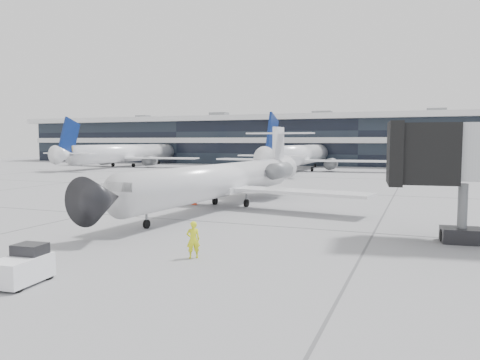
% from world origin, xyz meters
% --- Properties ---
extents(ground, '(220.00, 220.00, 0.00)m').
position_xyz_m(ground, '(0.00, 0.00, 0.00)').
color(ground, gray).
rests_on(ground, ground).
extents(terminal, '(170.00, 22.00, 10.00)m').
position_xyz_m(terminal, '(0.00, 82.00, 5.00)').
color(terminal, black).
rests_on(terminal, ground).
extents(bg_jet_left, '(32.00, 40.00, 9.60)m').
position_xyz_m(bg_jet_left, '(-45.00, 55.00, 0.00)').
color(bg_jet_left, white).
rests_on(bg_jet_left, ground).
extents(bg_jet_center, '(32.00, 40.00, 9.60)m').
position_xyz_m(bg_jet_center, '(-8.00, 55.00, 0.00)').
color(bg_jet_center, white).
rests_on(bg_jet_center, ground).
extents(regional_jet, '(23.48, 29.33, 6.77)m').
position_xyz_m(regional_jet, '(-2.27, 6.52, 2.31)').
color(regional_jet, white).
rests_on(regional_jet, ground).
extents(ramp_worker, '(0.75, 0.71, 1.71)m').
position_xyz_m(ramp_worker, '(2.87, -9.00, 0.86)').
color(ramp_worker, '#EDF71A').
rests_on(ramp_worker, ground).
extents(baggage_tug, '(1.53, 2.36, 1.43)m').
position_xyz_m(baggage_tug, '(-1.33, -14.79, 0.64)').
color(baggage_tug, white).
rests_on(baggage_tug, ground).
extents(traffic_cone, '(0.47, 0.47, 0.58)m').
position_xyz_m(traffic_cone, '(-5.27, 7.19, 0.28)').
color(traffic_cone, red).
rests_on(traffic_cone, ground).
extents(far_tug, '(1.49, 2.21, 1.32)m').
position_xyz_m(far_tug, '(-13.14, 25.68, 0.59)').
color(far_tug, black).
rests_on(far_tug, ground).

